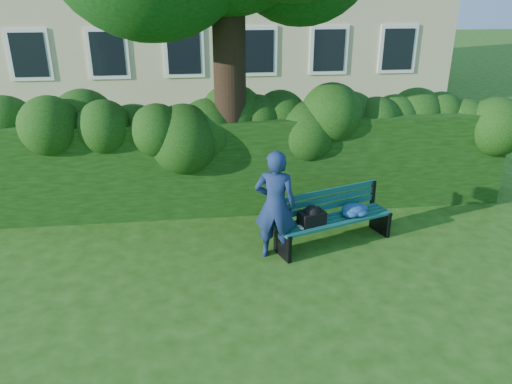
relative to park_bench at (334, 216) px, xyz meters
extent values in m
plane|color=#224D0F|center=(-1.30, -0.50, -0.50)|extent=(80.00, 80.00, 0.00)
cube|color=white|center=(-7.30, 9.48, 1.50)|extent=(1.30, 0.08, 1.60)
cube|color=black|center=(-7.30, 9.44, 1.50)|extent=(1.05, 0.04, 1.35)
cube|color=white|center=(-4.90, 9.48, 1.50)|extent=(1.30, 0.08, 1.60)
cube|color=black|center=(-4.90, 9.44, 1.50)|extent=(1.05, 0.04, 1.35)
cube|color=white|center=(-2.50, 9.48, 1.50)|extent=(1.30, 0.08, 1.60)
cube|color=black|center=(-2.50, 9.44, 1.50)|extent=(1.05, 0.04, 1.35)
cube|color=white|center=(-0.10, 9.48, 1.50)|extent=(1.30, 0.08, 1.60)
cube|color=black|center=(-0.10, 9.44, 1.50)|extent=(1.05, 0.04, 1.35)
cube|color=white|center=(2.30, 9.48, 1.50)|extent=(1.30, 0.08, 1.60)
cube|color=black|center=(2.30, 9.44, 1.50)|extent=(1.05, 0.04, 1.35)
cube|color=white|center=(4.70, 9.48, 1.50)|extent=(1.30, 0.08, 1.60)
cube|color=black|center=(4.70, 9.44, 1.50)|extent=(1.05, 0.04, 1.35)
cube|color=black|center=(-1.30, 1.70, 0.40)|extent=(10.00, 1.00, 1.80)
cylinder|color=black|center=(-1.58, 1.55, 2.04)|extent=(0.57, 0.57, 5.09)
cube|color=#10534E|center=(0.06, -0.22, -0.05)|extent=(1.98, 0.76, 0.04)
cube|color=#10534E|center=(0.02, -0.10, -0.05)|extent=(1.98, 0.76, 0.04)
cube|color=#10534E|center=(-0.02, 0.01, -0.05)|extent=(1.98, 0.76, 0.04)
cube|color=#10534E|center=(-0.06, 0.12, -0.05)|extent=(1.98, 0.76, 0.04)
cube|color=#10534E|center=(-0.09, 0.20, 0.08)|extent=(1.95, 0.70, 0.10)
cube|color=#10534E|center=(-0.09, 0.21, 0.21)|extent=(1.95, 0.70, 0.10)
cube|color=#10534E|center=(-0.09, 0.22, 0.34)|extent=(1.95, 0.70, 0.10)
cube|color=black|center=(-0.93, -0.36, -0.28)|extent=(0.22, 0.49, 0.44)
cube|color=black|center=(-1.01, -0.12, 0.15)|extent=(0.08, 0.08, 0.45)
cube|color=black|center=(-0.91, -0.41, -0.06)|extent=(0.19, 0.42, 0.05)
cube|color=black|center=(0.92, 0.27, -0.28)|extent=(0.22, 0.49, 0.44)
cube|color=black|center=(0.84, 0.51, 0.15)|extent=(0.08, 0.08, 0.45)
cube|color=black|center=(0.94, 0.22, -0.06)|extent=(0.19, 0.42, 0.05)
cube|color=white|center=(-0.57, -0.29, -0.02)|extent=(0.21, 0.18, 0.02)
cube|color=black|center=(-0.43, -0.19, 0.08)|extent=(0.48, 0.39, 0.21)
imported|color=navy|center=(-1.05, -0.33, 0.39)|extent=(0.75, 0.60, 1.79)
camera|label=1|loc=(-2.20, -7.28, 3.57)|focal=35.00mm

